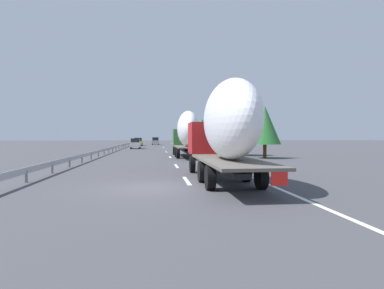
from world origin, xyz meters
name	(u,v)px	position (x,y,z in m)	size (l,w,h in m)	color
ground_plane	(154,150)	(40.00, 0.00, 0.00)	(260.00, 260.00, 0.00)	#424247
lane_stripe_0	(187,181)	(2.00, -1.80, 0.00)	(3.20, 0.20, 0.01)	white
lane_stripe_1	(176,166)	(10.39, -1.80, 0.00)	(3.20, 0.20, 0.01)	white
lane_stripe_2	(170,157)	(21.29, -1.80, 0.00)	(3.20, 0.20, 0.01)	white
lane_stripe_3	(166,152)	(33.19, -1.80, 0.00)	(3.20, 0.20, 0.01)	white
lane_stripe_4	(166,151)	(34.81, -1.80, 0.00)	(3.20, 0.20, 0.01)	white
lane_stripe_5	(163,147)	(52.49, -1.80, 0.00)	(3.20, 0.20, 0.01)	white
edge_line_right	(185,149)	(45.00, -5.50, 0.00)	(110.00, 0.20, 0.01)	white
truck_lead	(187,132)	(20.91, -3.60, 2.69)	(12.40, 2.55, 4.88)	#387038
truck_trailing	(225,128)	(1.11, -3.60, 2.68)	(12.32, 2.55, 4.81)	#B21919
car_yellow_coupe	(138,142)	(64.78, 3.81, 0.96)	(4.64, 1.89, 1.92)	gold
car_white_van	(135,144)	(46.32, 3.39, 0.94)	(4.09, 1.74, 1.87)	white
car_silver_hatch	(155,141)	(74.81, -0.21, 0.98)	(4.06, 1.87, 1.98)	#ADB2B7
road_sign	(192,138)	(44.03, -6.70, 2.02)	(0.10, 0.90, 2.90)	gray
tree_0	(265,125)	(18.46, -11.42, 3.39)	(3.26, 3.26, 5.37)	#472D19
tree_1	(202,128)	(77.93, -13.27, 4.55)	(3.76, 3.76, 7.23)	#472D19
tree_2	(215,127)	(41.71, -10.43, 3.78)	(3.71, 3.71, 6.14)	#472D19
tree_3	(192,132)	(77.13, -10.46, 3.33)	(3.70, 3.70, 5.10)	#472D19
tree_4	(244,125)	(23.62, -10.60, 3.60)	(3.97, 3.97, 5.43)	#472D19
guardrail_median	(119,146)	(43.00, 6.00, 0.58)	(94.00, 0.10, 0.76)	#9EA0A5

